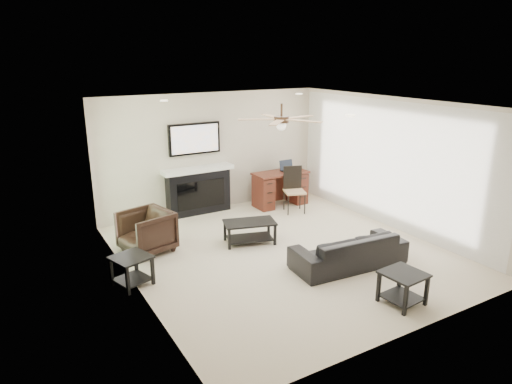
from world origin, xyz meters
TOP-DOWN VIEW (x-y plane):
  - room_shell at (0.19, 0.08)m, footprint 5.50×5.54m
  - sofa at (0.62, -0.95)m, footprint 1.90×0.87m
  - armchair at (-1.98, 1.20)m, footprint 0.96×0.94m
  - coffee_table at (-0.28, 0.65)m, footprint 1.00×0.73m
  - end_table_near at (0.47, -2.20)m, footprint 0.56×0.56m
  - end_table_left at (-2.53, 0.15)m, footprint 0.63×0.63m
  - fireplace_unit at (-0.41, 2.58)m, footprint 1.52×0.34m
  - desk at (1.37, 2.17)m, footprint 1.22×0.56m
  - desk_chair at (1.37, 1.62)m, footprint 0.54×0.56m
  - laptop at (1.57, 2.15)m, footprint 0.33×0.24m

SIDE VIEW (x-z plane):
  - coffee_table at x=-0.28m, z-range 0.00..0.40m
  - end_table_near at x=0.47m, z-range 0.00..0.45m
  - end_table_left at x=-2.53m, z-range 0.00..0.45m
  - sofa at x=0.62m, z-range 0.00..0.54m
  - armchair at x=-1.98m, z-range 0.00..0.73m
  - desk at x=1.37m, z-range 0.00..0.76m
  - desk_chair at x=1.37m, z-range 0.00..0.97m
  - laptop at x=1.57m, z-range 0.76..0.99m
  - fireplace_unit at x=-0.41m, z-range 0.00..1.91m
  - room_shell at x=0.19m, z-range 0.42..2.94m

